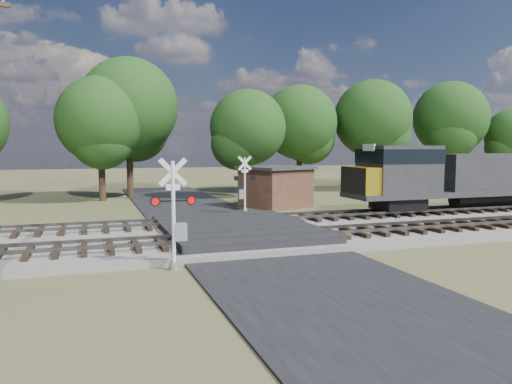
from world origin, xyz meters
name	(u,v)px	position (x,y,z in m)	size (l,w,h in m)	color
ground	(240,239)	(0.00, 0.00, 0.00)	(160.00, 160.00, 0.00)	#424927
ballast_bed	(412,224)	(10.00, 0.50, 0.15)	(140.00, 10.00, 0.30)	gray
road	(240,238)	(0.00, 0.00, 0.04)	(7.00, 60.00, 0.08)	black
crossing_panel	(237,231)	(0.00, 0.50, 0.32)	(7.00, 9.00, 0.62)	#262628
track_near	(318,234)	(3.12, -2.00, 0.41)	(140.00, 2.60, 0.33)	black
track_far	(278,219)	(3.12, 3.00, 0.41)	(140.00, 2.60, 0.33)	black
crossing_signal_near	(176,224)	(-3.86, -4.94, 1.66)	(1.61, 0.35, 4.00)	silver
crossing_signal_far	(244,190)	(2.81, 8.42, 1.57)	(1.52, 0.34, 3.78)	silver
equipment_shed	(276,186)	(6.11, 11.26, 1.49)	(5.53, 5.53, 2.95)	#3F271B
treeline	(213,118)	(3.85, 20.75, 6.87)	(85.83, 11.61, 11.86)	black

